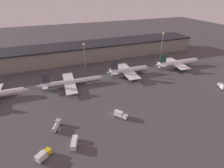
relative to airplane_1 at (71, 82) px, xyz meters
The scene contains 12 objects.
ground 43.86m from the airplane_1, 68.24° to the right, with size 600.00×600.00×0.00m, color #423F44.
terminal_building 53.51m from the airplane_1, 72.30° to the left, with size 238.82×28.62×14.73m.
airplane_1 is the anchor object (origin of this frame).
airplane_2 45.54m from the airplane_1, ahead, with size 38.04×31.87×14.21m.
airplane_3 92.73m from the airplane_1, ahead, with size 46.41×27.45×12.89m.
service_vehicle_1 55.61m from the airplane_1, 98.01° to the right, with size 4.49×7.90×3.02m.
service_vehicle_2 48.15m from the airplane_1, 67.21° to the right, with size 6.20×7.12×3.64m.
service_vehicle_3 43.39m from the airplane_1, 108.66° to the right, with size 5.37×7.82×3.12m.
service_vehicle_4 60.90m from the airplane_1, 109.71° to the right, with size 6.60×6.04×3.58m.
service_vehicle_5 104.67m from the airplane_1, 22.72° to the right, with size 4.93×7.51×3.23m.
lamp_post_1 30.83m from the airplane_1, 56.58° to the left, with size 1.80×1.80×23.09m.
lamp_post_2 94.10m from the airplane_1, 14.77° to the left, with size 1.80×1.80×25.64m.
Camera 1 is at (-27.75, -71.21, 60.51)m, focal length 28.00 mm.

